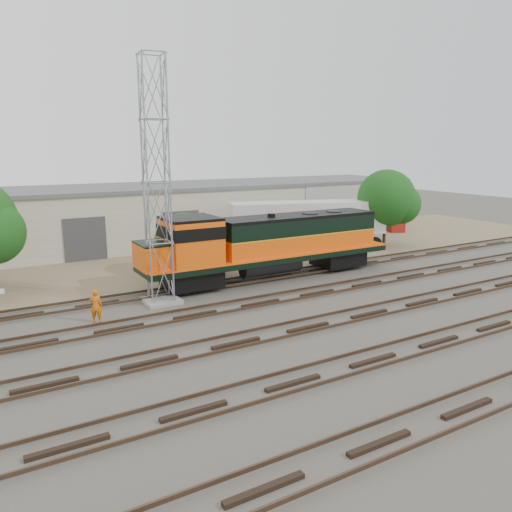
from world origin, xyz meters
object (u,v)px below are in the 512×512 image
locomotive (267,243)px  semi_trailer (311,219)px  worker (96,306)px  signal_tower (157,187)px

locomotive → semi_trailer: (8.70, 6.85, 0.15)m
worker → semi_trailer: semi_trailer is taller
locomotive → worker: (-11.89, -2.82, -1.60)m
signal_tower → semi_trailer: bearing=26.0°
worker → signal_tower: bearing=-131.8°
signal_tower → worker: (-3.99, -1.57, -5.70)m
locomotive → semi_trailer: bearing=38.2°
locomotive → semi_trailer: size_ratio=1.31×
signal_tower → locomotive: bearing=9.0°
locomotive → worker: 12.32m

